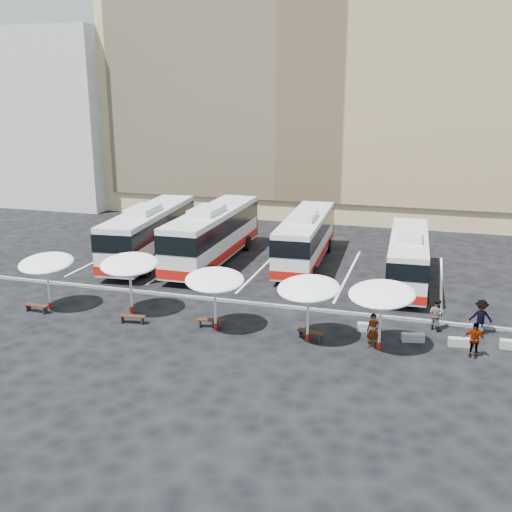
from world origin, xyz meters
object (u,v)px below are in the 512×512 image
(sunshade_0, at_px, (46,263))
(wood_bench_3, at_px, (311,333))
(passenger_2, at_px, (474,340))
(wood_bench_1, at_px, (132,317))
(passenger_1, at_px, (437,315))
(passenger_3, at_px, (481,317))
(sunshade_2, at_px, (215,280))
(sunshade_3, at_px, (309,289))
(sunshade_1, at_px, (129,264))
(conc_bench_3, at_px, (512,345))
(wood_bench_0, at_px, (36,307))
(bus_0, at_px, (150,231))
(bus_1, at_px, (213,233))
(wood_bench_2, at_px, (211,321))
(conc_bench_0, at_px, (368,327))
(sunshade_4, at_px, (382,294))
(bus_2, at_px, (306,237))
(conc_bench_1, at_px, (413,338))
(conc_bench_2, at_px, (460,342))
(bus_3, at_px, (408,256))
(passenger_0, at_px, (373,331))

(sunshade_0, distance_m, wood_bench_3, 15.22)
(passenger_2, bearing_deg, wood_bench_1, -165.08)
(passenger_1, relative_size, passenger_3, 0.91)
(sunshade_2, bearing_deg, sunshade_3, -0.82)
(sunshade_1, bearing_deg, conc_bench_3, 2.49)
(passenger_3, bearing_deg, sunshade_3, 17.96)
(sunshade_0, distance_m, wood_bench_0, 2.48)
(conc_bench_3, xyz_separation_m, passenger_2, (-1.86, -1.46, 0.63))
(wood_bench_1, xyz_separation_m, passenger_3, (17.57, 3.76, 0.59))
(wood_bench_0, relative_size, passenger_1, 0.88)
(bus_0, bearing_deg, bus_1, 2.63)
(sunshade_0, height_order, wood_bench_1, sunshade_0)
(wood_bench_2, height_order, conc_bench_0, wood_bench_2)
(sunshade_2, distance_m, wood_bench_2, 2.38)
(bus_0, height_order, sunshade_1, bus_0)
(wood_bench_1, relative_size, passenger_3, 0.78)
(bus_0, height_order, sunshade_4, bus_0)
(bus_1, distance_m, wood_bench_2, 12.55)
(sunshade_2, height_order, sunshade_3, sunshade_3)
(bus_0, height_order, wood_bench_2, bus_0)
(bus_2, xyz_separation_m, sunshade_2, (-1.83, -13.39, 0.73))
(conc_bench_1, bearing_deg, wood_bench_2, -173.70)
(passenger_2, bearing_deg, conc_bench_2, 128.60)
(passenger_1, bearing_deg, sunshade_4, 90.51)
(conc_bench_2, bearing_deg, conc_bench_1, -177.50)
(sunshade_3, bearing_deg, sunshade_0, 178.94)
(bus_3, bearing_deg, passenger_3, -63.92)
(bus_3, xyz_separation_m, sunshade_1, (-14.34, -9.81, 1.02))
(sunshade_0, height_order, conc_bench_0, sunshade_0)
(sunshade_0, height_order, conc_bench_2, sunshade_0)
(sunshade_4, distance_m, wood_bench_0, 18.92)
(conc_bench_1, height_order, conc_bench_2, conc_bench_1)
(bus_2, distance_m, conc_bench_1, 14.59)
(sunshade_3, relative_size, wood_bench_2, 2.40)
(wood_bench_2, bearing_deg, wood_bench_1, -170.95)
(passenger_1, bearing_deg, wood_bench_2, 53.61)
(bus_1, height_order, conc_bench_2, bus_1)
(bus_0, height_order, passenger_2, bus_0)
(bus_1, distance_m, bus_3, 13.67)
(bus_0, bearing_deg, wood_bench_3, -42.99)
(bus_2, distance_m, sunshade_3, 13.82)
(sunshade_4, relative_size, passenger_1, 2.24)
(passenger_3, bearing_deg, sunshade_1, 2.91)
(bus_1, distance_m, passenger_0, 17.37)
(bus_1, bearing_deg, wood_bench_1, -90.02)
(sunshade_1, height_order, conc_bench_3, sunshade_1)
(bus_2, distance_m, wood_bench_1, 15.33)
(bus_3, distance_m, conc_bench_1, 9.59)
(sunshade_4, bearing_deg, sunshade_3, 179.97)
(wood_bench_2, bearing_deg, sunshade_1, 171.54)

